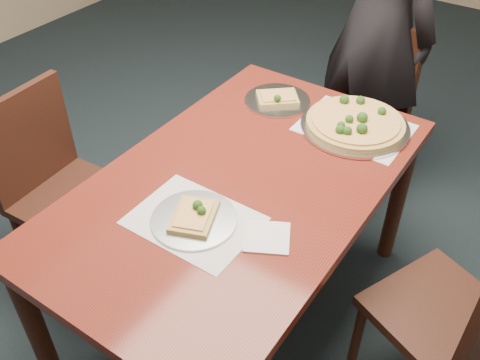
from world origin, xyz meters
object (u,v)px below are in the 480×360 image
Objects in this scene: dining_table at (240,199)px; slice_plate_far at (277,99)px; chair_far at (364,98)px; chair_left at (57,182)px; chair_right at (466,320)px; diner at (379,20)px; slice_plate_near at (194,217)px; pizza_pan at (355,123)px.

dining_table is 5.36× the size of slice_plate_far.
chair_far is 1.57m from chair_left.
slice_plate_far is (0.62, 0.74, 0.25)m from chair_left.
chair_right is 1.51m from diner.
chair_left is 0.82m from slice_plate_near.
diner is 0.75m from pizza_pan.
chair_right is 0.93m from slice_plate_near.
dining_table is at bearing -78.68° from chair_left.
chair_left is at bearing -130.15° from slice_plate_far.
chair_far is 3.25× the size of slice_plate_near.
diner reaches higher than dining_table.
chair_right reaches higher than slice_plate_far.
chair_left and chair_right have the same top height.
chair_far is at bearing 75.52° from slice_plate_far.
slice_plate_near is (-0.84, -0.32, 0.25)m from chair_right.
pizza_pan is (-0.64, 0.47, 0.26)m from chair_right.
chair_left is at bearing -99.31° from chair_far.
chair_right is at bearing -36.04° from pizza_pan.
dining_table is at bearing -72.45° from slice_plate_far.
chair_far is 0.69m from slice_plate_far.
chair_right is 0.51× the size of diner.
slice_plate_far reaches higher than dining_table.
pizza_pan is at bearing 0.08° from slice_plate_far.
chair_left reaches higher than slice_plate_far.
slice_plate_near is (-0.20, -0.78, -0.01)m from pizza_pan.
diner is at bearing 125.49° from chair_far.
chair_right reaches higher than pizza_pan.
diner is (-0.03, 1.24, 0.24)m from dining_table.
chair_left is 1.65m from chair_right.
chair_left reaches higher than pizza_pan.
diner is at bearing 90.94° from slice_plate_near.
slice_plate_near is at bearing -46.40° from chair_right.
pizza_pan reaches higher than dining_table.
diner reaches higher than pizza_pan.
slice_plate_near is (-0.00, -0.25, 0.11)m from dining_table.
slice_plate_near is (0.00, -1.40, 0.25)m from chair_far.
diner is at bearing -31.33° from chair_left.
diner is at bearing 91.36° from dining_table.
chair_far and chair_left have the same top height.
diner reaches higher than chair_far.
diner reaches higher than slice_plate_far.
slice_plate_far is at bearing 107.55° from dining_table.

